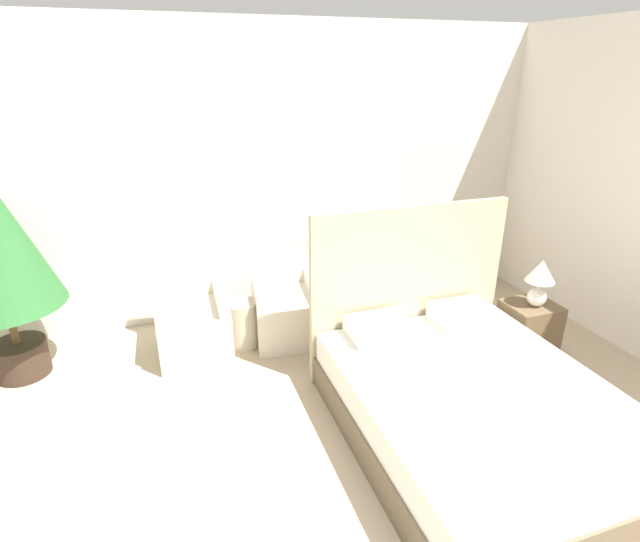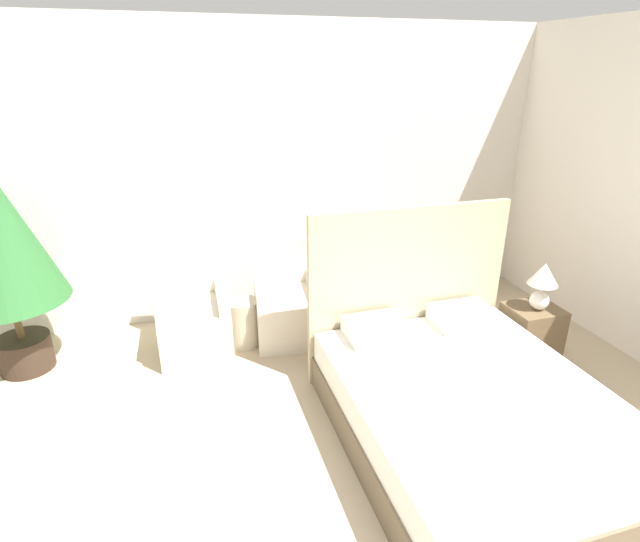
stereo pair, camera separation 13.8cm
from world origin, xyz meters
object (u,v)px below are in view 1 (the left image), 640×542
at_px(armchair_near_window_left, 194,324).
at_px(side_table, 243,324).
at_px(armchair_near_window_right, 287,310).
at_px(table_lamp, 540,278).
at_px(nightstand, 528,331).
at_px(bed, 468,399).

relative_size(armchair_near_window_left, side_table, 2.01).
height_order(armchair_near_window_right, table_lamp, table_lamp).
bearing_deg(table_lamp, nightstand, 98.81).
height_order(armchair_near_window_left, table_lamp, table_lamp).
bearing_deg(armchair_near_window_right, bed, -58.20).
xyz_separation_m(nightstand, side_table, (-2.40, 1.02, -0.04)).
xyz_separation_m(nightstand, table_lamp, (0.00, -0.03, 0.53)).
xyz_separation_m(armchair_near_window_left, armchair_near_window_right, (0.89, -0.00, 0.00)).
distance_m(armchair_near_window_right, nightstand, 2.22).
bearing_deg(armchair_near_window_left, bed, -43.91).
relative_size(bed, armchair_near_window_left, 2.33).
height_order(bed, side_table, bed).
bearing_deg(bed, nightstand, 32.81).
bearing_deg(bed, armchair_near_window_right, 115.35).
distance_m(bed, armchair_near_window_left, 2.48).
distance_m(bed, table_lamp, 1.41).
bearing_deg(table_lamp, armchair_near_window_left, 159.22).
distance_m(bed, nightstand, 1.33).
bearing_deg(side_table, nightstand, -22.93).
bearing_deg(side_table, bed, -53.51).
relative_size(armchair_near_window_right, nightstand, 1.72).
bearing_deg(side_table, table_lamp, -23.46).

